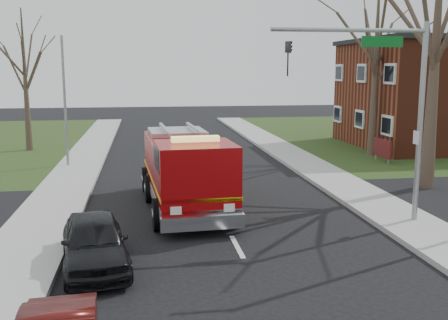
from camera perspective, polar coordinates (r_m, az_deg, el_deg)
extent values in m
plane|color=black|center=(15.95, 1.44, -9.45)|extent=(120.00, 120.00, 0.00)
cube|color=#979792|center=(18.03, 21.41, -7.60)|extent=(2.40, 80.00, 0.15)
cube|color=#979792|center=(16.09, -21.19, -9.69)|extent=(2.40, 80.00, 0.15)
cube|color=silver|center=(35.87, 14.56, 4.33)|extent=(0.12, 1.40, 1.20)
cube|color=#551415|center=(30.63, 16.86, 1.24)|extent=(0.12, 2.00, 1.00)
cylinder|color=gray|center=(29.99, 17.47, 0.16)|extent=(0.08, 0.08, 0.90)
cylinder|color=gray|center=(31.42, 16.19, 0.65)|extent=(0.08, 0.08, 0.90)
cone|color=#3D3124|center=(24.12, 22.01, 10.89)|extent=(0.64, 0.64, 12.00)
cone|color=#3D3124|center=(32.79, 16.15, 9.46)|extent=(0.56, 0.56, 10.50)
cone|color=#3D3124|center=(35.58, -20.81, 8.00)|extent=(0.44, 0.44, 9.00)
cylinder|color=gray|center=(18.80, 20.56, 3.52)|extent=(0.18, 0.18, 6.80)
cylinder|color=gray|center=(17.62, 13.58, 13.58)|extent=(5.20, 0.14, 0.14)
cube|color=#0C591E|center=(18.04, 16.85, 12.23)|extent=(1.40, 0.06, 0.35)
imported|color=black|center=(16.96, 7.10, 12.75)|extent=(0.22, 0.18, 1.10)
cylinder|color=gray|center=(29.16, -16.93, 5.97)|extent=(0.14, 0.14, 7.00)
cube|color=#900609|center=(21.14, -4.70, -0.36)|extent=(2.87, 5.28, 2.07)
cube|color=#900609|center=(17.47, -3.10, -2.03)|extent=(2.72, 2.72, 2.37)
cube|color=#B7BABF|center=(20.16, -4.23, -3.30)|extent=(3.05, 7.84, 0.44)
cube|color=#E5B20C|center=(20.05, -4.25, -1.79)|extent=(3.06, 7.85, 0.12)
cube|color=black|center=(16.27, -2.52, -0.25)|extent=(2.27, 0.23, 0.84)
cube|color=#E5D866|center=(17.24, -3.14, 2.31)|extent=(1.60, 0.44, 0.18)
cylinder|color=black|center=(17.50, -7.19, -5.91)|extent=(0.41, 1.11, 1.09)
cylinder|color=black|center=(17.88, 1.07, -5.48)|extent=(0.41, 1.11, 1.09)
cylinder|color=black|center=(22.95, -8.43, -2.13)|extent=(0.41, 1.11, 1.09)
cylinder|color=black|center=(23.25, -2.10, -1.88)|extent=(0.41, 1.11, 1.09)
imported|color=black|center=(14.62, -13.93, -8.63)|extent=(2.26, 4.39, 1.43)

